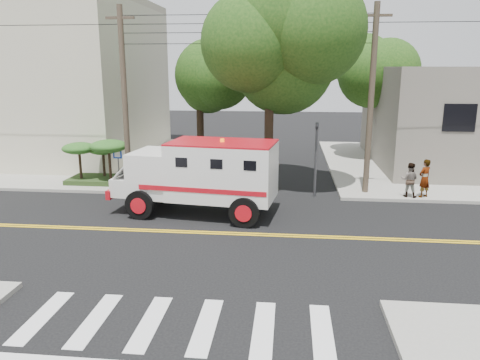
# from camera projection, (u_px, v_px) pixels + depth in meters

# --- Properties ---
(ground) EXTENTS (100.00, 100.00, 0.00)m
(ground) POSITION_uv_depth(u_px,v_px,m) (220.00, 233.00, 17.72)
(ground) COLOR black
(ground) RESTS_ON ground
(sidewalk_ne) EXTENTS (17.00, 17.00, 0.15)m
(sidewalk_ne) POSITION_uv_depth(u_px,v_px,m) (464.00, 166.00, 29.37)
(sidewalk_ne) COLOR gray
(sidewalk_ne) RESTS_ON ground
(sidewalk_nw) EXTENTS (17.00, 17.00, 0.15)m
(sidewalk_nw) POSITION_uv_depth(u_px,v_px,m) (55.00, 157.00, 32.12)
(sidewalk_nw) COLOR gray
(sidewalk_nw) RESTS_ON ground
(building_left) EXTENTS (16.00, 14.00, 10.00)m
(building_left) POSITION_uv_depth(u_px,v_px,m) (31.00, 81.00, 32.58)
(building_left) COLOR beige
(building_left) RESTS_ON sidewalk_nw
(utility_pole_left) EXTENTS (0.28, 0.28, 9.00)m
(utility_pole_left) POSITION_uv_depth(u_px,v_px,m) (125.00, 101.00, 23.03)
(utility_pole_left) COLOR #382D23
(utility_pole_left) RESTS_ON ground
(utility_pole_right) EXTENTS (0.28, 0.28, 9.00)m
(utility_pole_right) POSITION_uv_depth(u_px,v_px,m) (371.00, 103.00, 22.01)
(utility_pole_right) COLOR #382D23
(utility_pole_right) RESTS_ON ground
(tree_main) EXTENTS (6.08, 5.70, 9.85)m
(tree_main) POSITION_uv_depth(u_px,v_px,m) (279.00, 43.00, 21.82)
(tree_main) COLOR black
(tree_main) RESTS_ON ground
(tree_left) EXTENTS (4.48, 4.20, 7.70)m
(tree_left) POSITION_uv_depth(u_px,v_px,m) (204.00, 74.00, 28.03)
(tree_left) COLOR black
(tree_left) RESTS_ON ground
(tree_right) EXTENTS (4.80, 4.50, 8.20)m
(tree_right) POSITION_uv_depth(u_px,v_px,m) (388.00, 67.00, 30.62)
(tree_right) COLOR black
(tree_right) RESTS_ON ground
(traffic_signal) EXTENTS (0.15, 0.18, 3.60)m
(traffic_signal) POSITION_uv_depth(u_px,v_px,m) (316.00, 151.00, 22.22)
(traffic_signal) COLOR #3F3F42
(traffic_signal) RESTS_ON ground
(accessibility_sign) EXTENTS (0.45, 0.10, 2.02)m
(accessibility_sign) POSITION_uv_depth(u_px,v_px,m) (118.00, 162.00, 23.99)
(accessibility_sign) COLOR #3F3F42
(accessibility_sign) RESTS_ON ground
(palm_planter) EXTENTS (3.52, 2.63, 2.36)m
(palm_planter) POSITION_uv_depth(u_px,v_px,m) (98.00, 155.00, 24.49)
(palm_planter) COLOR #1E3314
(palm_planter) RESTS_ON sidewalk_nw
(armored_truck) EXTENTS (7.20, 3.52, 3.16)m
(armored_truck) POSITION_uv_depth(u_px,v_px,m) (202.00, 173.00, 19.63)
(armored_truck) COLOR silver
(armored_truck) RESTS_ON ground
(pedestrian_a) EXTENTS (0.79, 0.74, 1.81)m
(pedestrian_a) POSITION_uv_depth(u_px,v_px,m) (425.00, 178.00, 21.88)
(pedestrian_a) COLOR gray
(pedestrian_a) RESTS_ON sidewalk_ne
(pedestrian_b) EXTENTS (0.95, 0.84, 1.63)m
(pedestrian_b) POSITION_uv_depth(u_px,v_px,m) (409.00, 180.00, 21.97)
(pedestrian_b) COLOR gray
(pedestrian_b) RESTS_ON sidewalk_ne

